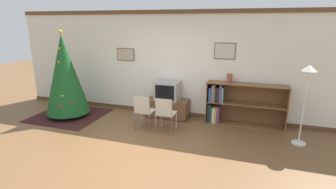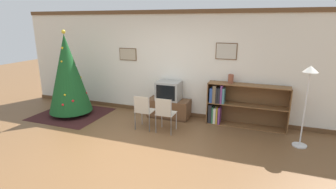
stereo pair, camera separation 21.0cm
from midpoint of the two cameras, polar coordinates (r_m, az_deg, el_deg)
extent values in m
plane|color=brown|center=(5.16, -9.12, -12.57)|extent=(24.00, 24.00, 0.00)
cube|color=silver|center=(6.83, -0.40, 6.62)|extent=(9.00, 0.08, 2.70)
cube|color=brown|center=(6.70, -0.58, 17.60)|extent=(9.00, 0.03, 0.10)
cube|color=brown|center=(7.10, -0.53, -3.87)|extent=(9.00, 0.03, 0.10)
cube|color=brown|center=(7.25, -10.03, 8.58)|extent=(0.51, 0.02, 0.33)
cube|color=tan|center=(7.24, -10.08, 8.57)|extent=(0.47, 0.01, 0.30)
cube|color=brown|center=(6.42, 11.36, 9.26)|extent=(0.50, 0.02, 0.39)
cube|color=#BCB7A8|center=(6.41, 11.34, 9.25)|extent=(0.46, 0.01, 0.35)
cube|color=#381919|center=(7.51, -21.44, -4.25)|extent=(1.77, 1.64, 0.01)
cylinder|color=maroon|center=(7.50, -21.48, -3.86)|extent=(0.36, 0.36, 0.10)
cone|color=#195123|center=(7.23, -22.31, 4.07)|extent=(1.11, 1.11, 2.02)
sphere|color=yellow|center=(7.12, -23.21, 12.43)|extent=(0.10, 0.10, 0.10)
sphere|color=gold|center=(7.29, -19.83, 3.38)|extent=(0.06, 0.06, 0.06)
sphere|color=gold|center=(6.97, -22.81, -0.30)|extent=(0.05, 0.05, 0.05)
sphere|color=red|center=(6.95, -21.24, -1.54)|extent=(0.06, 0.06, 0.06)
sphere|color=silver|center=(7.18, -20.74, 5.76)|extent=(0.05, 0.05, 0.05)
sphere|color=gold|center=(7.04, -23.47, 6.49)|extent=(0.05, 0.05, 0.05)
sphere|color=red|center=(6.99, -23.16, -2.33)|extent=(0.06, 0.06, 0.06)
sphere|color=gold|center=(7.08, -23.38, 9.20)|extent=(0.06, 0.06, 0.06)
sphere|color=red|center=(7.28, -18.69, 0.16)|extent=(0.06, 0.06, 0.06)
sphere|color=red|center=(7.37, -20.89, 5.09)|extent=(0.05, 0.05, 0.05)
cube|color=#4C311E|center=(6.87, -0.98, -4.77)|extent=(1.04, 0.46, 0.05)
cube|color=brown|center=(6.79, -0.99, -2.85)|extent=(1.09, 0.48, 0.43)
cube|color=#9E9E99|center=(6.66, -1.00, 0.86)|extent=(0.60, 0.46, 0.48)
cube|color=black|center=(6.45, -1.69, 0.36)|extent=(0.49, 0.01, 0.37)
cube|color=#BCB29E|center=(6.07, -6.01, -3.56)|extent=(0.40, 0.40, 0.02)
cube|color=#BCB29E|center=(5.84, -6.83, -2.31)|extent=(0.35, 0.02, 0.38)
cylinder|color=#B2B2B2|center=(6.37, -6.77, -4.75)|extent=(0.02, 0.02, 0.42)
cylinder|color=#B2B2B2|center=(6.24, -3.75, -5.14)|extent=(0.02, 0.02, 0.42)
cylinder|color=#B2B2B2|center=(6.07, -8.20, -5.86)|extent=(0.02, 0.02, 0.42)
cylinder|color=#B2B2B2|center=(5.93, -5.06, -6.30)|extent=(0.02, 0.02, 0.42)
cylinder|color=#B2B2B2|center=(6.00, -8.28, -4.10)|extent=(0.02, 0.02, 0.82)
cylinder|color=#B2B2B2|center=(5.86, -5.11, -4.51)|extent=(0.02, 0.02, 0.82)
cube|color=#BCB29E|center=(5.89, -1.38, -4.10)|extent=(0.40, 0.40, 0.02)
cube|color=#BCB29E|center=(5.65, -2.05, -2.84)|extent=(0.35, 0.02, 0.38)
cylinder|color=#B2B2B2|center=(6.18, -2.38, -5.31)|extent=(0.02, 0.02, 0.42)
cylinder|color=#B2B2B2|center=(6.07, 0.81, -5.69)|extent=(0.02, 0.02, 0.42)
cylinder|color=#B2B2B2|center=(5.87, -3.63, -6.49)|extent=(0.02, 0.02, 0.42)
cylinder|color=#B2B2B2|center=(5.75, -0.28, -6.93)|extent=(0.02, 0.02, 0.42)
cylinder|color=#B2B2B2|center=(5.80, -3.66, -4.68)|extent=(0.02, 0.02, 0.82)
cylinder|color=#B2B2B2|center=(5.68, -0.28, -5.09)|extent=(0.02, 0.02, 0.82)
cube|color=brown|center=(6.53, 7.66, -1.51)|extent=(0.02, 0.36, 1.02)
cube|color=brown|center=(6.47, 23.66, -2.89)|extent=(0.02, 0.36, 1.02)
cube|color=brown|center=(6.31, 15.95, 2.11)|extent=(1.84, 0.36, 0.02)
cube|color=brown|center=(6.61, 15.30, -6.36)|extent=(1.84, 0.36, 0.02)
cube|color=brown|center=(6.43, 15.63, -2.04)|extent=(1.80, 0.36, 0.02)
cube|color=brown|center=(6.61, 15.70, -1.78)|extent=(1.84, 0.01, 1.02)
cube|color=#232328|center=(6.58, 8.17, -3.82)|extent=(0.08, 0.30, 0.46)
cube|color=#337547|center=(6.53, 8.63, -4.24)|extent=(0.04, 0.20, 0.40)
cube|color=silver|center=(6.55, 9.08, -4.33)|extent=(0.06, 0.24, 0.38)
cube|color=gold|center=(6.53, 9.54, -4.37)|extent=(0.04, 0.21, 0.39)
cube|color=#7A3D7F|center=(6.55, 10.04, -4.25)|extent=(0.04, 0.28, 0.40)
cube|color=#2D4C93|center=(6.40, 8.34, 0.02)|extent=(0.07, 0.22, 0.35)
cube|color=#756047|center=(6.38, 8.99, 0.24)|extent=(0.07, 0.21, 0.42)
cube|color=#232328|center=(6.38, 9.55, -0.03)|extent=(0.04, 0.23, 0.36)
cube|color=#232328|center=(6.36, 9.99, -0.06)|extent=(0.05, 0.20, 0.37)
cube|color=#7A3D7F|center=(6.36, 10.48, 0.22)|extent=(0.04, 0.22, 0.44)
cube|color=teal|center=(6.36, 10.91, -0.10)|extent=(0.05, 0.23, 0.37)
cylinder|color=brown|center=(6.34, 12.34, 3.45)|extent=(0.13, 0.13, 0.20)
torus|color=brown|center=(6.32, 12.39, 4.34)|extent=(0.11, 0.11, 0.02)
cylinder|color=silver|center=(6.04, 25.62, -9.52)|extent=(0.28, 0.28, 0.03)
cylinder|color=silver|center=(5.78, 26.49, -2.70)|extent=(0.03, 0.03, 1.48)
cone|color=white|center=(5.60, 27.48, 5.12)|extent=(0.28, 0.28, 0.12)
camera|label=1|loc=(0.10, -91.03, -0.29)|focal=28.00mm
camera|label=2|loc=(0.10, 88.97, 0.29)|focal=28.00mm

